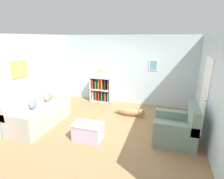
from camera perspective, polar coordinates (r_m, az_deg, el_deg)
The scene contains 10 objects.
ground_plane at distance 5.15m, azimuth -1.39°, elevation -12.51°, with size 14.00×14.00×0.00m, color #997047.
wall_back at distance 6.77m, azimuth 4.84°, elevation 6.35°, with size 5.60×0.13×2.60m.
wall_left at distance 5.98m, azimuth -25.31°, elevation 3.41°, with size 0.13×5.00×2.60m.
wall_right at distance 4.55m, azimuth 30.49°, elevation -1.22°, with size 0.16×5.00×2.60m.
couch at distance 5.66m, azimuth -22.66°, elevation -7.43°, with size 0.88×1.90×0.86m.
bookshelf at distance 7.03m, azimuth -3.54°, elevation -0.06°, with size 0.86×0.35×1.01m.
recliner_chair at distance 4.71m, azimuth 20.46°, elevation -11.91°, with size 0.98×0.94×0.98m.
coffee_table at distance 4.59m, azimuth -7.87°, elevation -13.28°, with size 0.74×0.47×0.43m.
dog at distance 5.86m, azimuth 6.15°, elevation -7.32°, with size 1.06×0.23×0.28m.
vase at distance 6.84m, azimuth -3.55°, elevation 5.41°, with size 0.14×0.14×0.30m.
Camera 1 is at (1.49, -4.24, 2.52)m, focal length 28.00 mm.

